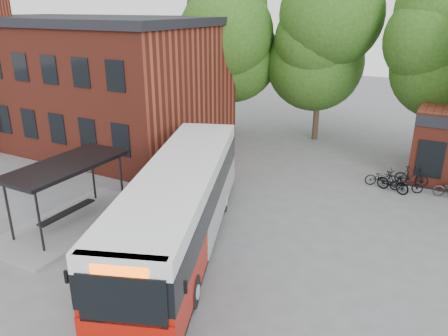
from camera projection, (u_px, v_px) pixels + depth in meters
The scene contains 12 objects.
ground at pixel (169, 237), 18.36m from camera, with size 100.00×100.00×0.00m, color #5D5E60.
station_building at pixel (87, 81), 30.08m from camera, with size 18.40×10.40×8.50m, color maroon, non-canonical shape.
bus_shelter at pixel (69, 194), 19.03m from camera, with size 3.60×7.00×2.90m, color black, non-canonical shape.
bike_rail at pixel (430, 192), 22.42m from camera, with size 5.20×0.10×0.38m, color black, non-canonical shape.
tree_0 at pixel (224, 58), 32.30m from camera, with size 7.92×7.92×11.00m, color #254B14, non-canonical shape.
tree_1 at pixel (320, 67), 30.12m from camera, with size 7.92×7.92×10.40m, color #254B14, non-canonical shape.
tree_2 at pixel (430, 71), 26.07m from camera, with size 7.92×7.92×11.00m, color #254B14, non-canonical shape.
city_bus at pixel (181, 207), 17.29m from camera, with size 2.82×13.25×3.37m, color #A61207, non-canonical shape.
bicycle_0 at pixel (382, 177), 23.54m from camera, with size 0.63×1.80×0.95m, color black.
bicycle_1 at pixel (393, 182), 22.68m from camera, with size 0.50×1.77×1.06m, color black.
bicycle_2 at pixel (406, 184), 22.74m from camera, with size 0.57×1.62×0.85m, color black.
bicycle_3 at pixel (412, 176), 23.54m from camera, with size 0.49×1.75×1.05m, color black.
Camera 1 is at (9.72, -13.14, 9.16)m, focal length 35.00 mm.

